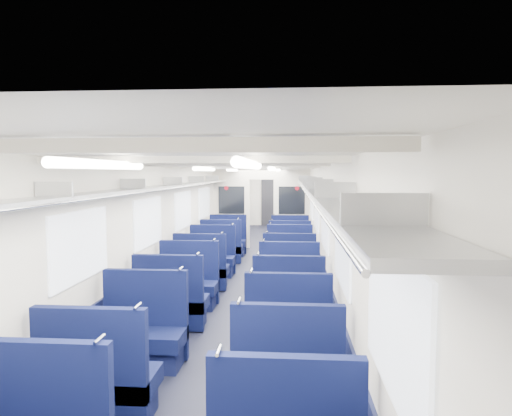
# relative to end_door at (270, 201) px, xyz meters

# --- Properties ---
(floor) EXTENTS (2.80, 18.00, 0.01)m
(floor) POSITION_rel_end_door_xyz_m (0.00, -8.94, -1.00)
(floor) COLOR black
(floor) RESTS_ON ground
(ceiling) EXTENTS (2.80, 18.00, 0.01)m
(ceiling) POSITION_rel_end_door_xyz_m (0.00, -8.94, 1.35)
(ceiling) COLOR white
(ceiling) RESTS_ON wall_left
(wall_left) EXTENTS (0.02, 18.00, 2.35)m
(wall_left) POSITION_rel_end_door_xyz_m (-1.40, -8.94, 0.18)
(wall_left) COLOR beige
(wall_left) RESTS_ON floor
(dado_left) EXTENTS (0.03, 17.90, 0.70)m
(dado_left) POSITION_rel_end_door_xyz_m (-1.39, -8.94, -0.65)
(dado_left) COLOR #101536
(dado_left) RESTS_ON floor
(wall_right) EXTENTS (0.02, 18.00, 2.35)m
(wall_right) POSITION_rel_end_door_xyz_m (1.40, -8.94, 0.18)
(wall_right) COLOR beige
(wall_right) RESTS_ON floor
(dado_right) EXTENTS (0.03, 17.90, 0.70)m
(dado_right) POSITION_rel_end_door_xyz_m (1.39, -8.94, -0.65)
(dado_right) COLOR #101536
(dado_right) RESTS_ON floor
(wall_far) EXTENTS (2.80, 0.02, 2.35)m
(wall_far) POSITION_rel_end_door_xyz_m (0.00, 0.06, 0.18)
(wall_far) COLOR beige
(wall_far) RESTS_ON floor
(luggage_rack_left) EXTENTS (0.36, 17.40, 0.18)m
(luggage_rack_left) POSITION_rel_end_door_xyz_m (-1.21, -8.94, 0.97)
(luggage_rack_left) COLOR #B2B5BA
(luggage_rack_left) RESTS_ON wall_left
(luggage_rack_right) EXTENTS (0.36, 17.40, 0.18)m
(luggage_rack_right) POSITION_rel_end_door_xyz_m (1.21, -8.94, 0.97)
(luggage_rack_right) COLOR #B2B5BA
(luggage_rack_right) RESTS_ON wall_right
(windows) EXTENTS (2.78, 15.60, 0.75)m
(windows) POSITION_rel_end_door_xyz_m (0.00, -9.40, 0.42)
(windows) COLOR white
(windows) RESTS_ON wall_left
(ceiling_fittings) EXTENTS (2.70, 16.06, 0.11)m
(ceiling_fittings) POSITION_rel_end_door_xyz_m (0.00, -9.20, 1.29)
(ceiling_fittings) COLOR silver
(ceiling_fittings) RESTS_ON ceiling
(end_door) EXTENTS (0.75, 0.06, 2.00)m
(end_door) POSITION_rel_end_door_xyz_m (0.00, 0.00, 0.00)
(end_door) COLOR black
(end_door) RESTS_ON floor
(bulkhead) EXTENTS (2.80, 0.10, 2.35)m
(bulkhead) POSITION_rel_end_door_xyz_m (-0.00, -5.65, 0.23)
(bulkhead) COLOR silver
(bulkhead) RESTS_ON floor
(seat_4) EXTENTS (0.99, 0.55, 1.11)m
(seat_4) POSITION_rel_end_door_xyz_m (-0.83, -15.03, -0.66)
(seat_4) COLOR #0D1541
(seat_4) RESTS_ON floor
(seat_5) EXTENTS (0.99, 0.55, 1.11)m
(seat_5) POSITION_rel_end_door_xyz_m (0.83, -14.81, -0.66)
(seat_5) COLOR #0D1541
(seat_5) RESTS_ON floor
(seat_6) EXTENTS (0.99, 0.55, 1.11)m
(seat_6) POSITION_rel_end_door_xyz_m (-0.83, -13.83, -0.66)
(seat_6) COLOR #0D1541
(seat_6) RESTS_ON floor
(seat_7) EXTENTS (0.99, 0.55, 1.11)m
(seat_7) POSITION_rel_end_door_xyz_m (0.83, -13.87, -0.66)
(seat_7) COLOR #0D1541
(seat_7) RESTS_ON floor
(seat_8) EXTENTS (0.99, 0.55, 1.11)m
(seat_8) POSITION_rel_end_door_xyz_m (-0.83, -12.60, -0.66)
(seat_8) COLOR #0D1541
(seat_8) RESTS_ON floor
(seat_9) EXTENTS (0.99, 0.55, 1.11)m
(seat_9) POSITION_rel_end_door_xyz_m (0.83, -12.53, -0.66)
(seat_9) COLOR #0D1541
(seat_9) RESTS_ON floor
(seat_10) EXTENTS (0.99, 0.55, 1.11)m
(seat_10) POSITION_rel_end_door_xyz_m (-0.83, -11.56, -0.66)
(seat_10) COLOR #0D1541
(seat_10) RESTS_ON floor
(seat_11) EXTENTS (0.99, 0.55, 1.11)m
(seat_11) POSITION_rel_end_door_xyz_m (0.83, -11.56, -0.66)
(seat_11) COLOR #0D1541
(seat_11) RESTS_ON floor
(seat_12) EXTENTS (0.99, 0.55, 1.11)m
(seat_12) POSITION_rel_end_door_xyz_m (-0.83, -10.43, -0.66)
(seat_12) COLOR #0D1541
(seat_12) RESTS_ON floor
(seat_13) EXTENTS (0.99, 0.55, 1.11)m
(seat_13) POSITION_rel_end_door_xyz_m (0.83, -10.25, -0.66)
(seat_13) COLOR #0D1541
(seat_13) RESTS_ON floor
(seat_14) EXTENTS (0.99, 0.55, 1.11)m
(seat_14) POSITION_rel_end_door_xyz_m (-0.83, -9.28, -0.66)
(seat_14) COLOR #0D1541
(seat_14) RESTS_ON floor
(seat_15) EXTENTS (0.99, 0.55, 1.11)m
(seat_15) POSITION_rel_end_door_xyz_m (0.83, -9.10, -0.66)
(seat_15) COLOR #0D1541
(seat_15) RESTS_ON floor
(seat_16) EXTENTS (0.99, 0.55, 1.11)m
(seat_16) POSITION_rel_end_door_xyz_m (-0.83, -7.92, -0.66)
(seat_16) COLOR #0D1541
(seat_16) RESTS_ON floor
(seat_17) EXTENTS (0.99, 0.55, 1.11)m
(seat_17) POSITION_rel_end_door_xyz_m (0.83, -8.04, -0.66)
(seat_17) COLOR #0D1541
(seat_17) RESTS_ON floor
(seat_18) EXTENTS (0.99, 0.55, 1.11)m
(seat_18) POSITION_rel_end_door_xyz_m (-0.83, -6.90, -0.66)
(seat_18) COLOR #0D1541
(seat_18) RESTS_ON floor
(seat_19) EXTENTS (0.99, 0.55, 1.11)m
(seat_19) POSITION_rel_end_door_xyz_m (0.83, -6.95, -0.66)
(seat_19) COLOR #0D1541
(seat_19) RESTS_ON floor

